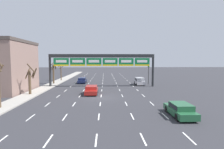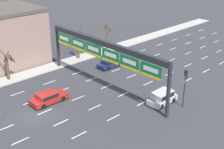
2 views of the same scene
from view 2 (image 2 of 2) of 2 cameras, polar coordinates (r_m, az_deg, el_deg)
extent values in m
plane|color=#333338|center=(37.70, -13.47, -7.18)|extent=(220.00, 220.00, 0.00)
cube|color=white|center=(43.31, -16.87, -3.34)|extent=(0.12, 2.00, 0.01)
cube|color=white|center=(45.44, -11.34, -1.44)|extent=(0.12, 2.00, 0.01)
cube|color=white|center=(48.00, -6.36, 0.29)|extent=(0.12, 2.00, 0.01)
cube|color=white|center=(50.93, -1.91, 1.83)|extent=(0.12, 2.00, 0.01)
cube|color=white|center=(54.15, 2.03, 3.18)|extent=(0.12, 2.00, 0.01)
cube|color=white|center=(57.63, 5.52, 4.36)|extent=(0.12, 2.00, 0.01)
cube|color=white|center=(61.33, 8.62, 5.40)|extent=(0.12, 2.00, 0.01)
cube|color=white|center=(65.19, 11.36, 6.30)|extent=(0.12, 2.00, 0.01)
cube|color=white|center=(69.20, 13.80, 7.08)|extent=(0.12, 2.00, 0.01)
cube|color=white|center=(73.34, 15.97, 7.77)|extent=(0.12, 2.00, 0.01)
cube|color=white|center=(40.66, -14.68, -4.90)|extent=(0.12, 2.00, 0.01)
cube|color=white|center=(42.92, -8.93, -2.80)|extent=(0.12, 2.00, 0.01)
cube|color=white|center=(45.63, -3.82, -0.90)|extent=(0.12, 2.00, 0.01)
cube|color=white|center=(48.69, 0.68, 0.79)|extent=(0.12, 2.00, 0.01)
cube|color=white|center=(52.06, 4.63, 2.26)|extent=(0.12, 2.00, 0.01)
cube|color=white|center=(55.67, 8.08, 3.53)|extent=(0.12, 2.00, 0.01)
cube|color=white|center=(59.48, 11.11, 4.64)|extent=(0.12, 2.00, 0.01)
cube|color=white|center=(63.46, 13.78, 5.60)|extent=(0.12, 2.00, 0.01)
cube|color=white|center=(67.58, 16.13, 6.44)|extent=(0.12, 2.00, 0.01)
cube|color=white|center=(71.81, 18.22, 7.17)|extent=(0.12, 2.00, 0.01)
cube|color=white|center=(36.24, -18.93, -9.23)|extent=(0.12, 2.00, 0.01)
cube|color=white|center=(38.11, -12.19, -6.68)|extent=(0.12, 2.00, 0.01)
cube|color=white|center=(40.52, -6.21, -4.32)|extent=(0.12, 2.00, 0.01)
cube|color=white|center=(43.37, -1.00, -2.20)|extent=(0.12, 2.00, 0.01)
cube|color=white|center=(46.58, 3.52, -0.35)|extent=(0.12, 2.00, 0.01)
cube|color=white|center=(50.09, 7.43, 1.25)|extent=(0.12, 2.00, 0.01)
cube|color=white|center=(53.84, 10.81, 2.64)|extent=(0.12, 2.00, 0.01)
cube|color=white|center=(57.77, 13.76, 3.83)|extent=(0.12, 2.00, 0.01)
cube|color=white|center=(61.86, 16.32, 4.86)|extent=(0.12, 2.00, 0.01)
cube|color=white|center=(66.08, 18.57, 5.75)|extent=(0.12, 2.00, 0.01)
cube|color=white|center=(33.68, -16.42, -11.59)|extent=(0.12, 2.00, 0.01)
cube|color=white|center=(35.69, -9.32, -8.68)|extent=(0.12, 2.00, 0.01)
cube|color=white|center=(38.25, -3.16, -6.01)|extent=(0.12, 2.00, 0.01)
cube|color=white|center=(41.26, 2.12, -3.64)|extent=(0.12, 2.00, 0.01)
cube|color=white|center=(44.62, 6.61, -1.59)|extent=(0.12, 2.00, 0.01)
cube|color=white|center=(48.27, 10.45, 0.17)|extent=(0.12, 2.00, 0.01)
cube|color=white|center=(52.15, 13.73, 1.67)|extent=(0.12, 2.00, 0.01)
cube|color=white|center=(56.20, 16.55, 2.96)|extent=(0.12, 2.00, 0.01)
cube|color=white|center=(60.40, 18.99, 4.07)|extent=(0.12, 2.00, 0.01)
cube|color=white|center=(33.41, -6.00, -10.94)|extent=(0.12, 2.00, 0.01)
cube|color=white|center=(36.13, 0.29, -7.89)|extent=(0.12, 2.00, 0.01)
cube|color=white|center=(39.31, 5.57, -5.22)|extent=(0.12, 2.00, 0.01)
cube|color=white|center=(42.83, 9.99, -2.94)|extent=(0.12, 2.00, 0.01)
cube|color=white|center=(46.62, 13.69, -1.00)|extent=(0.12, 2.00, 0.01)
cube|color=white|center=(50.62, 16.82, 0.64)|extent=(0.12, 2.00, 0.01)
cube|color=white|center=(54.79, 19.49, 2.04)|extent=(0.12, 2.00, 0.01)
cylinder|color=#232628|center=(49.70, -9.88, 5.08)|extent=(0.46, 0.46, 6.78)
cylinder|color=#232628|center=(35.20, 10.30, -2.92)|extent=(0.46, 0.46, 6.78)
cube|color=#232628|center=(40.68, -1.56, 5.76)|extent=(21.40, 0.60, 0.70)
cube|color=#116B38|center=(47.09, -8.71, 6.39)|extent=(3.07, 0.08, 1.62)
cube|color=white|center=(47.03, -8.77, 6.55)|extent=(2.15, 0.02, 0.52)
cube|color=yellow|center=(47.27, -8.71, 5.61)|extent=(3.01, 0.02, 0.29)
cube|color=#116B38|center=(44.52, -6.21, 5.52)|extent=(3.07, 0.08, 1.62)
cube|color=white|center=(44.45, -6.26, 5.68)|extent=(2.15, 0.02, 0.52)
cube|color=yellow|center=(44.71, -6.22, 4.69)|extent=(3.01, 0.02, 0.29)
cube|color=#116B38|center=(42.06, -3.41, 4.52)|extent=(3.07, 0.08, 1.62)
cube|color=white|center=(41.98, -3.47, 4.70)|extent=(2.15, 0.02, 0.52)
cube|color=yellow|center=(42.25, -3.44, 3.66)|extent=(3.01, 0.02, 0.29)
cube|color=#116B38|center=(39.72, -0.29, 3.40)|extent=(3.07, 0.08, 1.62)
cube|color=white|center=(39.64, -0.34, 3.58)|extent=(2.15, 0.02, 0.52)
cube|color=yellow|center=(39.92, -0.34, 2.49)|extent=(3.01, 0.02, 0.29)
cube|color=#116B38|center=(37.53, 3.20, 2.13)|extent=(3.07, 0.08, 1.62)
cube|color=white|center=(37.44, 3.16, 2.32)|extent=(2.15, 0.02, 0.52)
cube|color=yellow|center=(37.75, 3.13, 1.17)|extent=(3.01, 0.02, 0.29)
cube|color=#116B38|center=(35.52, 7.10, 0.70)|extent=(3.07, 0.08, 1.62)
cube|color=white|center=(35.43, 7.07, 0.89)|extent=(2.15, 0.02, 0.52)
cube|color=yellow|center=(35.75, 7.00, -0.30)|extent=(3.01, 0.02, 0.29)
cube|color=gray|center=(53.32, -18.93, 6.39)|extent=(9.91, 10.64, 8.51)
cube|color=#4C423D|center=(52.27, -19.58, 11.11)|extent=(10.11, 10.85, 0.50)
cube|color=#B7B7BC|center=(39.33, 9.15, -4.54)|extent=(1.84, 3.94, 0.66)
cube|color=#B7B7BC|center=(38.97, 9.19, -3.63)|extent=(1.70, 2.76, 0.78)
cube|color=black|center=(38.97, 9.19, -3.63)|extent=(1.73, 2.54, 0.56)
cylinder|color=black|center=(40.70, 9.23, -3.85)|extent=(0.22, 0.66, 0.66)
cylinder|color=black|center=(39.86, 11.13, -4.62)|extent=(0.22, 0.66, 0.66)
cylinder|color=black|center=(39.03, 7.10, -4.97)|extent=(0.22, 0.66, 0.66)
cylinder|color=black|center=(38.15, 9.03, -5.82)|extent=(0.22, 0.66, 0.66)
cube|color=#19234C|center=(49.85, -0.25, 1.94)|extent=(1.83, 4.42, 0.57)
cube|color=#19234C|center=(49.48, -0.47, 2.47)|extent=(1.69, 2.30, 0.55)
cube|color=black|center=(49.48, -0.47, 2.47)|extent=(1.72, 2.12, 0.40)
cylinder|color=black|center=(51.32, 0.19, 2.41)|extent=(0.22, 0.66, 0.66)
cylinder|color=black|center=(50.22, 1.50, 1.91)|extent=(0.22, 0.66, 0.66)
cylinder|color=black|center=(49.64, -2.02, 1.64)|extent=(0.22, 0.66, 0.66)
cylinder|color=black|center=(48.51, -0.71, 1.11)|extent=(0.22, 0.66, 0.66)
cube|color=maroon|center=(39.85, -11.39, -4.36)|extent=(1.93, 4.76, 0.62)
cube|color=maroon|center=(39.45, -11.81, -3.73)|extent=(1.78, 2.48, 0.56)
cube|color=black|center=(39.45, -11.81, -3.73)|extent=(1.82, 2.28, 0.41)
cylinder|color=black|center=(41.26, -10.38, -3.54)|extent=(0.22, 0.66, 0.66)
cylinder|color=black|center=(39.95, -8.97, -4.38)|extent=(0.22, 0.66, 0.66)
cylinder|color=black|center=(39.98, -13.78, -4.79)|extent=(0.22, 0.66, 0.66)
cylinder|color=black|center=(38.63, -12.43, -5.71)|extent=(0.22, 0.66, 0.66)
cylinder|color=black|center=(38.36, 13.02, -3.21)|extent=(0.12, 0.12, 3.94)
cube|color=black|center=(37.36, 13.35, 0.10)|extent=(0.30, 0.24, 0.90)
sphere|color=#3D0E0C|center=(37.14, 13.28, 0.47)|extent=(0.20, 0.20, 0.20)
sphere|color=#412F0C|center=(37.26, 13.24, 0.04)|extent=(0.20, 0.20, 0.20)
sphere|color=green|center=(37.38, 13.20, -0.38)|extent=(0.20, 0.20, 0.20)
cylinder|color=brown|center=(46.94, -18.58, 1.27)|extent=(0.40, 0.40, 3.76)
cylinder|color=brown|center=(46.15, -17.87, 2.87)|extent=(1.33, 1.41, 1.84)
cylinder|color=brown|center=(46.85, -18.80, 3.04)|extent=(0.61, 0.96, 1.68)
cylinder|color=brown|center=(46.28, -18.14, 2.74)|extent=(0.98, 1.04, 1.10)
cylinder|color=brown|center=(45.62, -19.11, 3.56)|extent=(1.01, 1.18, 1.59)
cylinder|color=brown|center=(56.68, -1.02, 7.01)|extent=(0.24, 0.24, 5.10)
cylinder|color=brown|center=(56.52, -1.49, 8.90)|extent=(0.30, 1.21, 1.20)
cylinder|color=brown|center=(56.50, -1.50, 8.27)|extent=(0.60, 1.00, 1.31)
cylinder|color=brown|center=(56.75, -0.49, 7.99)|extent=(1.31, 0.34, 1.11)
cylinder|color=brown|center=(55.88, -0.63, 8.64)|extent=(0.22, 1.12, 1.44)
cylinder|color=brown|center=(56.77, -1.15, 8.58)|extent=(0.65, 1.03, 0.92)
cylinder|color=brown|center=(52.98, -6.20, 5.25)|extent=(0.37, 0.37, 4.36)
cylinder|color=brown|center=(52.92, -6.14, 7.83)|extent=(1.21, 1.01, 1.46)
cylinder|color=brown|center=(52.79, -5.86, 7.17)|extent=(1.17, 0.24, 1.65)
cylinder|color=brown|center=(52.19, -5.97, 6.89)|extent=(0.24, 0.97, 1.23)
cylinder|color=brown|center=(53.02, -6.04, 7.25)|extent=(1.23, 0.84, 1.19)
cylinder|color=brown|center=(51.94, -6.13, 7.20)|extent=(0.53, 1.10, 1.47)
camera|label=1|loc=(32.79, -57.12, -12.20)|focal=28.00mm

